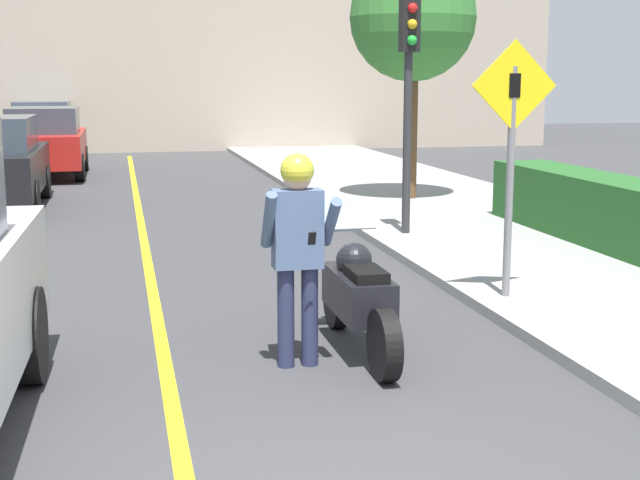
% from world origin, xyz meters
% --- Properties ---
extents(road_center_line, '(0.12, 36.00, 0.01)m').
position_xyz_m(road_center_line, '(-0.60, 6.00, 0.00)').
color(road_center_line, yellow).
rests_on(road_center_line, ground).
extents(building_backdrop, '(28.00, 1.20, 9.72)m').
position_xyz_m(building_backdrop, '(0.00, 26.00, 4.86)').
color(building_backdrop, '#B2A38E').
rests_on(building_backdrop, ground).
extents(motorcycle, '(0.62, 2.16, 1.27)m').
position_xyz_m(motorcycle, '(1.07, 3.08, 0.49)').
color(motorcycle, black).
rests_on(motorcycle, ground).
extents(person_biker, '(0.59, 0.48, 1.76)m').
position_xyz_m(person_biker, '(0.48, 2.79, 1.09)').
color(person_biker, '#282D4C').
rests_on(person_biker, ground).
extents(crossing_sign, '(0.91, 0.08, 2.62)m').
position_xyz_m(crossing_sign, '(2.98, 4.24, 1.69)').
color(crossing_sign, slate).
rests_on(crossing_sign, sidewalk_curb).
extents(traffic_light, '(0.26, 0.30, 3.37)m').
position_xyz_m(traffic_light, '(3.17, 8.16, 2.47)').
color(traffic_light, '#2D2D30').
rests_on(traffic_light, sidewalk_curb).
extents(hedge_row, '(0.90, 5.40, 0.90)m').
position_xyz_m(hedge_row, '(5.60, 6.88, 0.56)').
color(hedge_row, '#235623').
rests_on(hedge_row, sidewalk_curb).
extents(street_tree, '(2.34, 2.34, 4.53)m').
position_xyz_m(street_tree, '(4.48, 11.92, 3.44)').
color(street_tree, brown).
rests_on(street_tree, sidewalk_curb).
extents(parked_car_red, '(1.88, 4.20, 1.68)m').
position_xyz_m(parked_car_red, '(-2.65, 18.43, 0.86)').
color(parked_car_red, black).
rests_on(parked_car_red, ground).
extents(parked_car_white, '(1.88, 4.20, 1.68)m').
position_xyz_m(parked_car_white, '(-3.15, 24.66, 0.86)').
color(parked_car_white, black).
rests_on(parked_car_white, ground).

